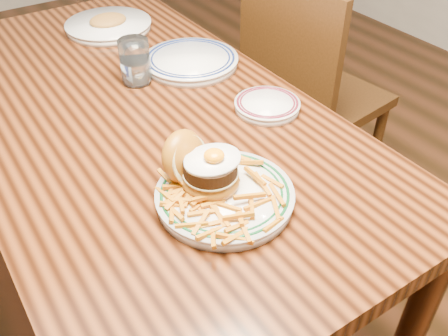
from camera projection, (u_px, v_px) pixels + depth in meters
floor at (156, 285)px, 1.79m from camera, size 6.00×6.00×0.00m
table at (136, 133)px, 1.38m from camera, size 0.85×1.60×0.75m
chair_right at (306, 92)px, 1.87m from camera, size 0.49×0.49×0.94m
main_plate at (218, 185)px, 1.01m from camera, size 0.28×0.30×0.14m
side_plate at (267, 105)px, 1.30m from camera, size 0.17×0.18×0.03m
rear_plate at (191, 60)px, 1.49m from camera, size 0.28×0.28×0.03m
water_glass at (135, 64)px, 1.39m from camera, size 0.08×0.08×0.13m
far_plate at (109, 25)px, 1.70m from camera, size 0.29×0.29×0.05m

